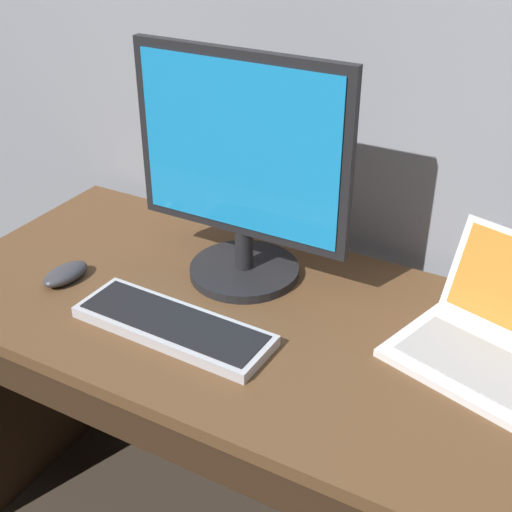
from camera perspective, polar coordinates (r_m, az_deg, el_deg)
The scene contains 6 objects.
back_wall at distance 1.53m, azimuth 10.01°, elevation 19.79°, with size 5.06×0.04×2.61m, color gray.
desk at distance 1.54m, azimuth 1.95°, elevation -12.42°, with size 1.56×0.67×0.75m.
laptop_white at distance 1.38m, azimuth 18.93°, elevation -6.24°, with size 0.37×0.37×0.20m.
external_monitor at distance 1.45m, azimuth -1.22°, elevation 6.43°, with size 0.49×0.25×0.51m.
wired_keyboard at distance 1.39m, azimuth -6.85°, elevation -5.73°, with size 0.42×0.15×0.03m.
computer_mouse at distance 1.59m, azimuth -15.44°, elevation -1.43°, with size 0.06×0.12×0.03m, color #38383D.
Camera 1 is at (0.50, -1.02, 1.58)m, focal length 48.50 mm.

